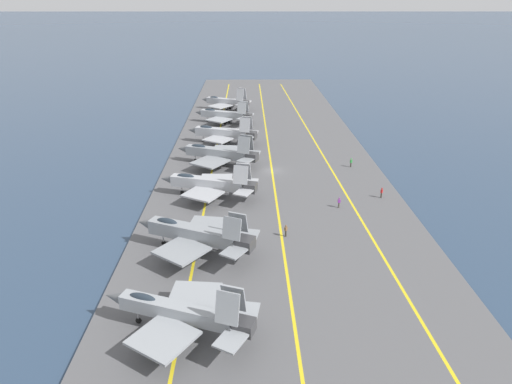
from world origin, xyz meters
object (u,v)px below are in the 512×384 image
parked_jet_seventh (224,115)px  crew_purple_vest (339,202)px  parked_jet_sixth (223,133)px  parked_jet_fifth (218,153)px  parked_jet_third (195,233)px  parked_jet_fourth (209,183)px  crew_green_vest (351,162)px  parked_jet_eighth (226,102)px  crew_red_vest (382,192)px  crew_brown_vest (286,230)px  parked_jet_second (180,312)px

parked_jet_seventh → crew_purple_vest: parked_jet_seventh is taller
parked_jet_sixth → parked_jet_seventh: (17.88, 0.57, -0.21)m
parked_jet_sixth → parked_jet_fifth: bearing=179.0°
parked_jet_third → parked_jet_fourth: bearing=-1.6°
parked_jet_sixth → crew_purple_vest: parked_jet_sixth is taller
parked_jet_third → crew_purple_vest: 25.02m
parked_jet_sixth → crew_green_vest: 30.23m
parked_jet_seventh → parked_jet_sixth: bearing=-178.2°
parked_jet_eighth → crew_red_vest: (-63.66, -28.29, -1.52)m
parked_jet_eighth → crew_brown_vest: parked_jet_eighth is taller
parked_jet_eighth → crew_brown_vest: 77.42m
parked_jet_fifth → parked_jet_seventh: bearing=0.6°
parked_jet_second → parked_jet_third: bearing=0.7°
parked_jet_third → parked_jet_seventh: size_ratio=1.04×
parked_jet_second → crew_brown_vest: (19.56, -11.83, -1.61)m
parked_jet_second → parked_jet_eighth: (96.11, -0.37, -0.09)m
crew_purple_vest → parked_jet_sixth: bearing=30.1°
parked_jet_fourth → crew_red_vest: 28.39m
parked_jet_seventh → parked_jet_third: bearing=179.4°
parked_jet_third → parked_jet_sixth: size_ratio=1.02×
parked_jet_second → parked_jet_eighth: parked_jet_eighth is taller
parked_jet_second → parked_jet_seventh: parked_jet_second is taller
crew_green_vest → parked_jet_eighth: bearing=28.3°
crew_red_vest → parked_jet_fourth: bearing=88.3°
parked_jet_fourth → crew_brown_vest: bearing=-140.0°
parked_jet_fifth → crew_purple_vest: parked_jet_fifth is taller
parked_jet_second → crew_purple_vest: size_ratio=9.20×
crew_red_vest → parked_jet_second: bearing=138.6°
crew_red_vest → crew_purple_vest: 8.55m
crew_green_vest → crew_red_vest: bearing=-172.6°
parked_jet_eighth → crew_green_vest: size_ratio=8.41×
parked_jet_fifth → parked_jet_third: bearing=178.3°
parked_jet_fifth → parked_jet_sixth: (13.91, -0.24, 0.14)m
crew_red_vest → parked_jet_seventh: bearing=30.1°
parked_jet_third → parked_jet_eighth: size_ratio=1.11×
parked_jet_third → crew_purple_vest: parked_jet_third is taller
parked_jet_sixth → crew_red_vest: bearing=-138.0°
parked_jet_third → parked_jet_sixth: bearing=-1.5°
parked_jet_fourth → crew_red_vest: bearing=-91.7°
parked_jet_second → parked_jet_fourth: parked_jet_second is taller
crew_purple_vest → crew_green_vest: bearing=-17.4°
parked_jet_second → parked_jet_fifth: 49.21m
parked_jet_second → parked_jet_third: size_ratio=0.96×
parked_jet_eighth → crew_purple_vest: size_ratio=8.64×
parked_jet_fifth → crew_green_vest: (-1.97, -25.92, -1.40)m
parked_jet_second → parked_jet_fourth: bearing=-0.6°
crew_green_vest → parked_jet_third: bearing=139.7°
crew_green_vest → crew_purple_vest: crew_green_vest is taller
crew_brown_vest → crew_red_vest: 21.20m
crew_green_vest → parked_jet_fourth: bearing=117.8°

